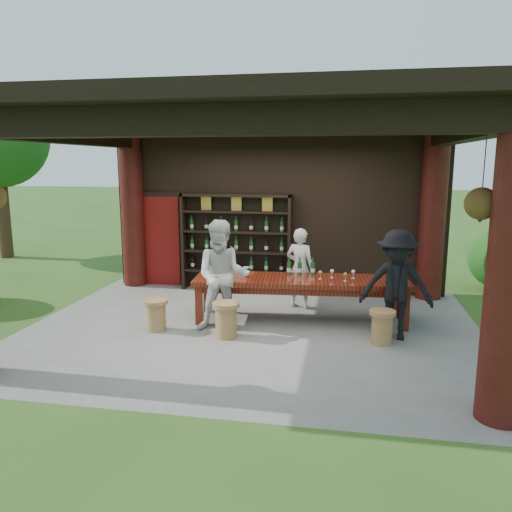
% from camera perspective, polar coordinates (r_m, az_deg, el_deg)
% --- Properties ---
extents(ground, '(90.00, 90.00, 0.00)m').
position_cam_1_polar(ground, '(8.30, -0.50, -8.33)').
color(ground, '#2D5119').
rests_on(ground, ground).
extents(pavilion, '(7.50, 6.00, 3.60)m').
position_cam_1_polar(pavilion, '(8.29, -0.05, 6.71)').
color(pavilion, slate).
rests_on(pavilion, ground).
extents(wine_shelf, '(2.34, 0.36, 2.06)m').
position_cam_1_polar(wine_shelf, '(10.54, -2.28, 1.56)').
color(wine_shelf, black).
rests_on(wine_shelf, ground).
extents(tasting_table, '(3.70, 1.24, 0.75)m').
position_cam_1_polar(tasting_table, '(8.59, 5.13, -3.29)').
color(tasting_table, '#55130C').
rests_on(tasting_table, ground).
extents(stool_near_left, '(0.42, 0.42, 0.56)m').
position_cam_1_polar(stool_near_left, '(7.86, -3.44, -7.18)').
color(stool_near_left, olive).
rests_on(stool_near_left, ground).
extents(stool_near_right, '(0.39, 0.39, 0.52)m').
position_cam_1_polar(stool_near_right, '(7.81, 14.20, -7.78)').
color(stool_near_right, olive).
rests_on(stool_near_right, ground).
extents(stool_far_left, '(0.39, 0.39, 0.51)m').
position_cam_1_polar(stool_far_left, '(8.32, -11.34, -6.54)').
color(stool_far_left, olive).
rests_on(stool_far_left, ground).
extents(host, '(0.64, 0.52, 1.51)m').
position_cam_1_polar(host, '(9.34, 5.05, -1.40)').
color(host, silver).
rests_on(host, ground).
extents(guest_woman, '(0.99, 0.84, 1.81)m').
position_cam_1_polar(guest_woman, '(8.03, -3.82, -2.30)').
color(guest_woman, beige).
rests_on(guest_woman, ground).
extents(guest_man, '(1.16, 0.74, 1.71)m').
position_cam_1_polar(guest_man, '(7.94, 15.77, -3.21)').
color(guest_man, black).
rests_on(guest_man, ground).
extents(table_bottles, '(0.50, 0.13, 0.31)m').
position_cam_1_polar(table_bottles, '(8.82, 5.11, -1.13)').
color(table_bottles, '#194C1E').
rests_on(table_bottles, tasting_table).
extents(table_glasses, '(0.62, 0.31, 0.15)m').
position_cam_1_polar(table_glasses, '(8.58, 9.32, -2.12)').
color(table_glasses, silver).
rests_on(table_glasses, tasting_table).
extents(napkin_basket, '(0.27, 0.20, 0.14)m').
position_cam_1_polar(napkin_basket, '(8.65, -2.07, -1.92)').
color(napkin_basket, '#BF6672').
rests_on(napkin_basket, tasting_table).
extents(shrubs, '(14.64, 7.57, 1.36)m').
position_cam_1_polar(shrubs, '(8.27, 6.49, -4.47)').
color(shrubs, '#194C14').
rests_on(shrubs, ground).
extents(trees, '(20.43, 11.21, 4.80)m').
position_cam_1_polar(trees, '(9.50, 22.48, 13.89)').
color(trees, '#3F2819').
rests_on(trees, ground).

